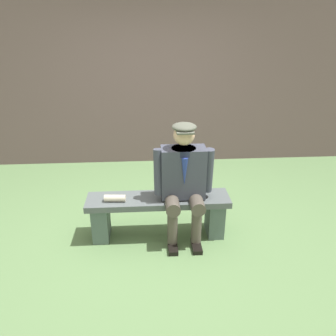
% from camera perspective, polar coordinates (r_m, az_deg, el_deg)
% --- Properties ---
extents(ground_plane, '(30.00, 30.00, 0.00)m').
position_cam_1_polar(ground_plane, '(3.96, -1.58, -11.14)').
color(ground_plane, '#5B7D4B').
extents(bench, '(1.57, 0.36, 0.49)m').
position_cam_1_polar(bench, '(3.79, -1.64, -7.18)').
color(bench, '#4F5657').
rests_on(bench, ground).
extents(seated_man, '(0.63, 0.53, 1.33)m').
position_cam_1_polar(seated_man, '(3.56, 2.65, -1.69)').
color(seated_man, '#3B3F4E').
rests_on(seated_man, ground).
extents(rolled_magazine, '(0.23, 0.09, 0.07)m').
position_cam_1_polar(rolled_magazine, '(3.66, -8.95, -5.06)').
color(rolled_magazine, beige).
rests_on(rolled_magazine, bench).
extents(stadium_wall, '(12.00, 0.24, 2.60)m').
position_cam_1_polar(stadium_wall, '(5.65, -2.72, 13.95)').
color(stadium_wall, '#6E5758').
rests_on(stadium_wall, ground).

